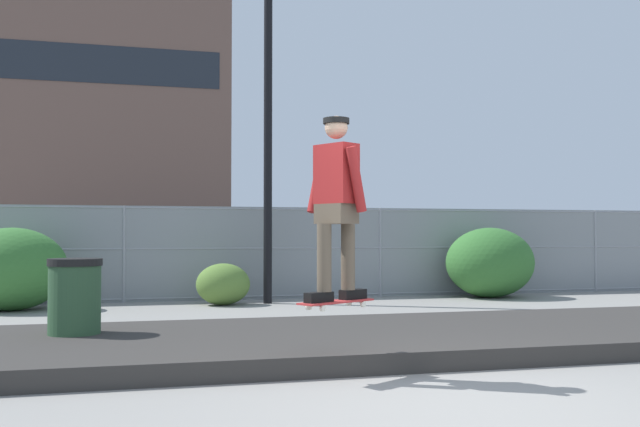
{
  "coord_description": "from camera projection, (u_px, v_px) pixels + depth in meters",
  "views": [
    {
      "loc": [
        -2.33,
        -4.86,
        1.3
      ],
      "look_at": [
        0.09,
        4.52,
        1.58
      ],
      "focal_mm": 39.6,
      "sensor_mm": 36.0,
      "label": 1
    }
  ],
  "objects": [
    {
      "name": "ground_plane",
      "position": [
        460.0,
        408.0,
        5.25
      ],
      "size": [
        120.0,
        120.0,
        0.0
      ],
      "primitive_type": "plane",
      "color": "gray"
    },
    {
      "name": "gravel_berm",
      "position": [
        350.0,
        340.0,
        7.98
      ],
      "size": [
        14.2,
        3.08,
        0.2
      ],
      "primitive_type": "cube",
      "color": "#33302D",
      "rests_on": "ground_plane"
    },
    {
      "name": "skateboard",
      "position": [
        336.0,
        302.0,
        6.34
      ],
      "size": [
        0.79,
        0.57,
        0.07
      ],
      "color": "#B22D2D"
    },
    {
      "name": "skater",
      "position": [
        336.0,
        196.0,
        6.37
      ],
      "size": [
        0.67,
        0.62,
        1.67
      ],
      "color": "black",
      "rests_on": "skateboard"
    },
    {
      "name": "chain_fence",
      "position": [
        258.0,
        253.0,
        14.11
      ],
      "size": [
        25.94,
        0.06,
        1.85
      ],
      "color": "gray",
      "rests_on": "ground_plane"
    },
    {
      "name": "street_lamp",
      "position": [
        268.0,
        53.0,
        13.39
      ],
      "size": [
        0.44,
        0.44,
        7.77
      ],
      "color": "black",
      "rests_on": "ground_plane"
    },
    {
      "name": "parked_car_near",
      "position": [
        21.0,
        255.0,
        15.84
      ],
      "size": [
        4.42,
        2.0,
        1.66
      ],
      "color": "#566B4C",
      "rests_on": "ground_plane"
    },
    {
      "name": "parked_car_mid",
      "position": [
        277.0,
        253.0,
        17.81
      ],
      "size": [
        4.51,
        2.17,
        1.66
      ],
      "color": "#474C54",
      "rests_on": "ground_plane"
    },
    {
      "name": "library_building",
      "position": [
        77.0,
        113.0,
        50.34
      ],
      "size": [
        20.75,
        10.37,
        19.99
      ],
      "color": "brown",
      "rests_on": "ground_plane"
    },
    {
      "name": "shrub_left",
      "position": [
        12.0,
        269.0,
        12.0
      ],
      "size": [
        1.83,
        1.5,
        1.41
      ],
      "color": "#336B2D",
      "rests_on": "ground_plane"
    },
    {
      "name": "shrub_center",
      "position": [
        223.0,
        284.0,
        12.94
      ],
      "size": [
        0.99,
        0.81,
        0.77
      ],
      "color": "#567A33",
      "rests_on": "ground_plane"
    },
    {
      "name": "shrub_right",
      "position": [
        490.0,
        263.0,
        14.49
      ],
      "size": [
        1.86,
        1.52,
        1.44
      ],
      "color": "#336B2D",
      "rests_on": "ground_plane"
    },
    {
      "name": "trash_bin",
      "position": [
        75.0,
        305.0,
        7.77
      ],
      "size": [
        0.59,
        0.59,
        1.03
      ],
      "color": "#2D5133",
      "rests_on": "ground_plane"
    }
  ]
}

